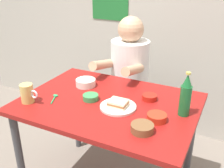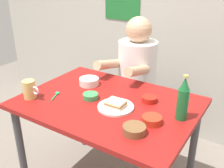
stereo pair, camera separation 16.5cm
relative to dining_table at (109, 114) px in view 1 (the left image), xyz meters
The scene contains 13 objects.
dining_table is the anchor object (origin of this frame).
stool 0.71m from the dining_table, 100.71° to the left, with size 0.34×0.34×0.45m.
person_seated 0.64m from the dining_table, 100.90° to the left, with size 0.33×0.56×0.72m.
plate_orange 0.14m from the dining_table, 28.67° to the right, with size 0.22×0.22×0.01m, color silver.
sandwich 0.16m from the dining_table, 28.67° to the right, with size 0.11×0.09×0.04m.
beer_mug 0.53m from the dining_table, 152.54° to the right, with size 0.13×0.08×0.12m.
beer_bottle 0.51m from the dining_table, ahead, with size 0.06×0.06×0.26m.
rice_bowl_white 0.31m from the dining_table, 151.18° to the left, with size 0.14×0.14×0.05m.
sambal_bowl_red 0.29m from the dining_table, 31.40° to the left, with size 0.10×0.10×0.03m.
sauce_bowl_chili 0.37m from the dining_table, 13.99° to the right, with size 0.11×0.11×0.04m.
dip_bowl_green 0.16m from the dining_table, 164.38° to the right, with size 0.10×0.10×0.03m.
condiment_bowl_brown 0.40m from the dining_table, 35.69° to the right, with size 0.12×0.12×0.04m.
spoon 0.37m from the dining_table, 161.45° to the right, with size 0.06×0.11×0.01m.
Camera 1 is at (0.67, -1.31, 1.51)m, focal length 42.01 mm.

